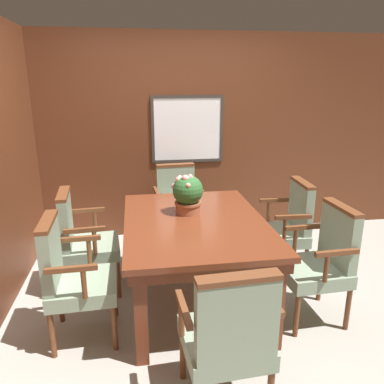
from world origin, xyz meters
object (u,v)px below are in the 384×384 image
object	(u,v)px
chair_right_near	(322,258)
potted_plant	(188,194)
chair_head_far	(178,203)
dining_table	(195,231)
chair_left_far	(82,238)
chair_head_near	(229,334)
chair_right_far	(287,224)
chair_left_near	(72,275)

from	to	relation	value
chair_right_near	potted_plant	world-z (taller)	potted_plant
chair_head_far	dining_table	bearing A→B (deg)	-93.56
potted_plant	chair_head_far	bearing A→B (deg)	88.46
dining_table	chair_left_far	size ratio (longest dim) A/B	1.65
chair_head_near	chair_head_far	bearing A→B (deg)	-92.95
chair_head_near	chair_right_far	size ratio (longest dim) A/B	1.00
chair_left_far	potted_plant	bearing A→B (deg)	-104.62
chair_head_far	chair_right_far	distance (m)	1.29
chair_head_near	chair_right_near	size ratio (longest dim) A/B	1.00
chair_right_near	potted_plant	distance (m)	1.23
chair_left_near	potted_plant	size ratio (longest dim) A/B	2.72
chair_head_near	chair_head_far	distance (m)	2.36
chair_right_near	chair_right_far	world-z (taller)	same
chair_head_near	chair_right_near	distance (m)	1.25
chair_head_far	chair_right_near	size ratio (longest dim) A/B	1.00
chair_head_far	chair_left_near	size ratio (longest dim) A/B	1.00
chair_head_near	chair_right_far	world-z (taller)	same
chair_head_far	chair_right_near	distance (m)	1.85
chair_left_near	chair_left_far	world-z (taller)	same
chair_left_near	chair_left_far	size ratio (longest dim) A/B	1.00
chair_head_far	chair_right_near	bearing A→B (deg)	-61.90
chair_head_far	chair_left_far	distance (m)	1.29
chair_right_near	chair_left_far	bearing A→B (deg)	-112.63
chair_head_near	chair_right_far	bearing A→B (deg)	-125.77
chair_left_near	chair_right_far	distance (m)	2.08
dining_table	potted_plant	bearing A→B (deg)	100.61
dining_table	chair_left_far	bearing A→B (deg)	160.52
chair_head_far	chair_right_far	world-z (taller)	same
dining_table	chair_right_near	xyz separation A→B (m)	(0.97, -0.37, -0.15)
chair_head_far	potted_plant	xyz separation A→B (m)	(-0.03, -1.02, 0.43)
dining_table	chair_left_far	xyz separation A→B (m)	(-0.98, 0.35, -0.15)
chair_head_far	chair_left_far	world-z (taller)	same
chair_head_near	potted_plant	world-z (taller)	potted_plant
chair_right_near	chair_left_far	distance (m)	2.08
dining_table	chair_left_near	size ratio (longest dim) A/B	1.65
chair_head_near	chair_right_near	xyz separation A→B (m)	(0.97, 0.79, 0.00)
chair_right_far	chair_left_far	size ratio (longest dim) A/B	1.00
dining_table	chair_left_near	xyz separation A→B (m)	(-0.97, -0.33, -0.15)
chair_left_far	chair_head_far	bearing A→B (deg)	-53.39
chair_right_near	chair_right_far	distance (m)	0.75
chair_right_near	chair_head_far	bearing A→B (deg)	-150.43
chair_right_near	chair_left_near	size ratio (longest dim) A/B	1.00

